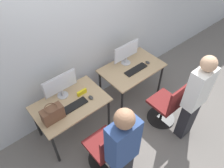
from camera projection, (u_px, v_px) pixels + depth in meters
ground_plane at (117, 123)px, 3.80m from camera, size 20.00×20.00×0.00m
wall_back at (83, 34)px, 3.26m from camera, size 12.00×0.05×2.80m
desk_left at (71, 107)px, 3.26m from camera, size 1.08×0.69×0.71m
monitor_left at (60, 85)px, 3.16m from camera, size 0.53×0.17×0.40m
keyboard_left at (73, 106)px, 3.15m from camera, size 0.44×0.13×0.02m
mouse_left at (91, 97)px, 3.26m from camera, size 0.06×0.09×0.03m
office_chair_left at (106, 149)px, 3.04m from camera, size 0.48×0.48×0.90m
person_left at (122, 152)px, 2.47m from camera, size 0.36×0.21×1.60m
desk_right at (132, 71)px, 3.84m from camera, size 1.08×0.69×0.71m
monitor_right at (126, 52)px, 3.71m from camera, size 0.53×0.17×0.40m
keyboard_right at (136, 70)px, 3.73m from camera, size 0.44×0.13×0.02m
mouse_right at (148, 63)px, 3.85m from camera, size 0.06×0.09×0.03m
office_chair_right at (166, 107)px, 3.59m from camera, size 0.48×0.48×0.90m
person_right at (195, 98)px, 3.07m from camera, size 0.36×0.21×1.58m
handbag at (53, 114)px, 2.92m from camera, size 0.30×0.18×0.25m
placard_left at (82, 92)px, 3.30m from camera, size 0.16×0.03×0.08m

